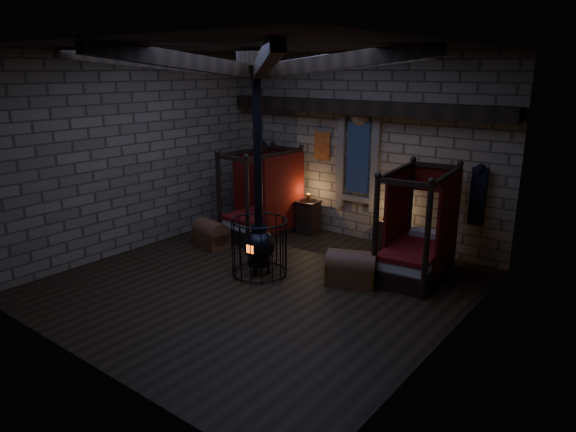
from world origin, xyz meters
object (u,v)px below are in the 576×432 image
Objects in this scene: trunk_right at (351,269)px; trunk_left at (211,234)px; bed_left at (264,214)px; stove at (259,242)px; bed_right at (417,250)px.

trunk_left is at bearing 160.21° from trunk_right.
stove reaches higher than bed_left.
bed_right reaches higher than bed_left.
bed_right reaches higher than trunk_left.
trunk_left is 3.62m from trunk_right.
trunk_right is 0.26× the size of stove.
stove is at bearing -178.56° from trunk_right.
bed_left is at bearing 85.01° from trunk_left.
bed_right is 4.57m from trunk_left.
trunk_right is at bearing -18.77° from bed_left.
bed_left is at bearing 136.82° from trunk_right.
bed_left is 1.47m from trunk_left.
bed_right is 3.05m from stove.
bed_left is 4.00m from bed_right.
trunk_left is (-0.39, -1.39, -0.24)m from bed_left.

